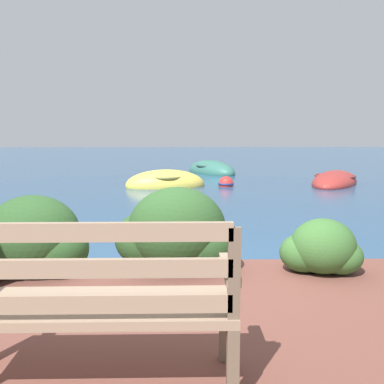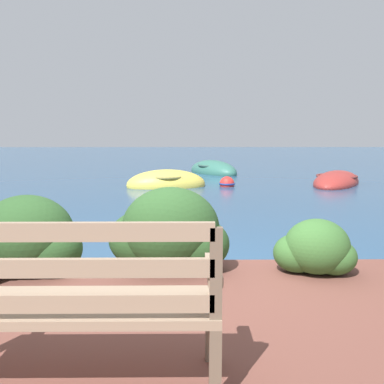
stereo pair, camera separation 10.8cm
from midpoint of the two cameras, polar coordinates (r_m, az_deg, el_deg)
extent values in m
plane|color=navy|center=(4.65, -2.70, -11.63)|extent=(80.00, 80.00, 0.00)
cube|color=brown|center=(2.64, 3.12, -17.63)|extent=(0.06, 0.06, 0.40)
cube|color=brown|center=(2.27, 3.98, -22.21)|extent=(0.06, 0.06, 0.40)
cube|color=gray|center=(2.40, -13.76, -14.66)|extent=(1.45, 0.48, 0.05)
cube|color=gray|center=(2.18, -15.08, -14.20)|extent=(1.38, 0.04, 0.09)
cube|color=gray|center=(2.12, -15.26, -9.80)|extent=(1.38, 0.04, 0.09)
cube|color=gray|center=(2.07, -15.43, -5.19)|extent=(1.38, 0.04, 0.09)
cube|color=brown|center=(2.07, 4.11, -10.79)|extent=(0.06, 0.04, 0.45)
cube|color=gray|center=(2.29, 3.61, -10.16)|extent=(0.07, 0.43, 0.05)
ellipsoid|color=#284C23|center=(4.36, -21.11, -5.33)|extent=(0.89, 0.80, 0.75)
ellipsoid|color=#284C23|center=(4.53, -23.67, -6.41)|extent=(0.66, 0.60, 0.53)
ellipsoid|color=#284C23|center=(4.28, -18.40, -7.28)|extent=(0.62, 0.56, 0.49)
ellipsoid|color=#284C23|center=(4.20, -2.75, -4.87)|extent=(0.96, 0.86, 0.81)
ellipsoid|color=#284C23|center=(4.31, -6.24, -6.20)|extent=(0.72, 0.65, 0.57)
ellipsoid|color=#284C23|center=(4.18, 0.54, -6.92)|extent=(0.67, 0.60, 0.53)
ellipsoid|color=#38662D|center=(4.27, 16.39, -6.93)|extent=(0.62, 0.56, 0.53)
ellipsoid|color=#38662D|center=(4.29, 13.96, -7.86)|extent=(0.47, 0.42, 0.37)
ellipsoid|color=#38662D|center=(4.32, 18.44, -8.14)|extent=(0.43, 0.39, 0.34)
ellipsoid|color=#DBC64C|center=(12.23, -3.83, 0.98)|extent=(2.44, 1.52, 0.87)
torus|color=olive|center=(12.20, -3.84, 2.10)|extent=(1.31, 1.31, 0.07)
cube|color=#846647|center=(12.26, -2.26, 2.00)|extent=(0.29, 0.89, 0.04)
cube|color=#846647|center=(12.16, -5.16, 1.92)|extent=(0.29, 0.89, 0.04)
ellipsoid|color=#9E2D28|center=(13.64, 18.28, 1.26)|extent=(2.59, 3.37, 0.69)
torus|color=brown|center=(13.62, 18.31, 2.05)|extent=(1.64, 1.64, 0.07)
cube|color=#846647|center=(13.15, 17.96, 1.73)|extent=(0.90, 0.57, 0.04)
cube|color=#846647|center=(14.01, 18.58, 2.07)|extent=(0.90, 0.57, 0.04)
ellipsoid|color=#336B5B|center=(16.28, 2.38, 2.75)|extent=(2.30, 2.83, 0.87)
torus|color=#304F46|center=(16.26, 2.39, 3.58)|extent=(1.57, 1.57, 0.07)
cube|color=#846647|center=(15.94, 3.18, 3.38)|extent=(0.84, 0.56, 0.04)
cube|color=#846647|center=(16.54, 1.75, 3.56)|extent=(0.84, 0.56, 0.04)
sphere|color=red|center=(12.40, 4.30, 1.12)|extent=(0.43, 0.43, 0.43)
torus|color=navy|center=(12.40, 4.30, 1.12)|extent=(0.47, 0.47, 0.05)
camera|label=1|loc=(0.05, -90.32, -0.04)|focal=40.00mm
camera|label=2|loc=(0.05, 89.68, 0.04)|focal=40.00mm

